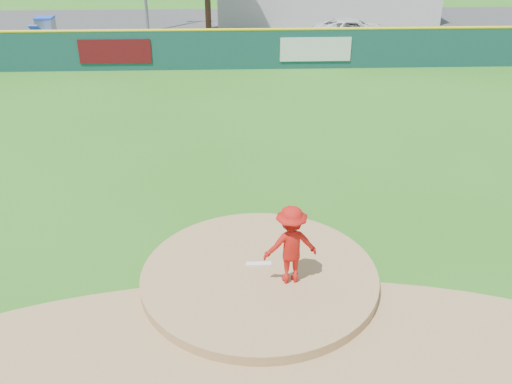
{
  "coord_description": "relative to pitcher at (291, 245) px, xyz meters",
  "views": [
    {
      "loc": [
        -0.51,
        -10.82,
        8.07
      ],
      "look_at": [
        0.0,
        2.0,
        1.3
      ],
      "focal_mm": 40.0,
      "sensor_mm": 36.0,
      "label": 1
    }
  ],
  "objects": [
    {
      "name": "ground",
      "position": [
        -0.68,
        0.31,
        -1.19
      ],
      "size": [
        120.0,
        120.0,
        0.0
      ],
      "primitive_type": "plane",
      "color": "#286B19",
      "rests_on": "ground"
    },
    {
      "name": "pitchers_mound",
      "position": [
        -0.68,
        0.31,
        -1.19
      ],
      "size": [
        5.5,
        5.5,
        0.5
      ],
      "primitive_type": "cylinder",
      "color": "#9E774C",
      "rests_on": "ground"
    },
    {
      "name": "pitching_rubber",
      "position": [
        -0.68,
        0.61,
        -0.92
      ],
      "size": [
        0.6,
        0.15,
        0.04
      ],
      "primitive_type": "cube",
      "color": "white",
      "rests_on": "pitchers_mound"
    },
    {
      "name": "infield_dirt_arc",
      "position": [
        -0.68,
        -2.69,
        -1.18
      ],
      "size": [
        15.4,
        15.4,
        0.01
      ],
      "primitive_type": "cylinder",
      "color": "#9E774C",
      "rests_on": "ground"
    },
    {
      "name": "parking_lot",
      "position": [
        -0.68,
        27.31,
        -1.18
      ],
      "size": [
        44.0,
        16.0,
        0.02
      ],
      "primitive_type": "cube",
      "color": "#38383A",
      "rests_on": "ground"
    },
    {
      "name": "pitcher",
      "position": [
        0.0,
        0.0,
        0.0
      ],
      "size": [
        1.31,
        0.88,
        1.88
      ],
      "primitive_type": "imported",
      "rotation": [
        0.0,
        0.0,
        3.3
      ],
      "color": "#B7140F",
      "rests_on": "pitchers_mound"
    },
    {
      "name": "van",
      "position": [
        6.07,
        23.9,
        -0.48
      ],
      "size": [
        5.01,
        2.4,
        1.38
      ],
      "primitive_type": "imported",
      "rotation": [
        0.0,
        0.0,
        1.55
      ],
      "color": "white",
      "rests_on": "parking_lot"
    },
    {
      "name": "fence_banners",
      "position": [
        -2.06,
        18.23,
        -0.19
      ],
      "size": [
        13.69,
        0.04,
        1.2
      ],
      "color": "#560C11",
      "rests_on": "ground"
    },
    {
      "name": "playground_slide",
      "position": [
        -12.27,
        24.32,
        -0.4
      ],
      "size": [
        1.0,
        2.83,
        1.56
      ],
      "color": "blue",
      "rests_on": "ground"
    },
    {
      "name": "outfield_fence",
      "position": [
        -0.68,
        18.31,
        -0.1
      ],
      "size": [
        40.0,
        0.14,
        2.07
      ],
      "color": "#133F3C",
      "rests_on": "ground"
    }
  ]
}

